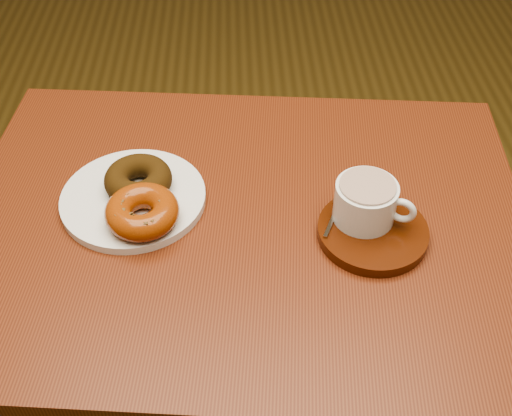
{
  "coord_description": "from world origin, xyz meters",
  "views": [
    {
      "loc": [
        -0.25,
        -0.67,
        1.45
      ],
      "look_at": [
        -0.23,
        -0.01,
        0.8
      ],
      "focal_mm": 45.0,
      "sensor_mm": 36.0,
      "label": 1
    }
  ],
  "objects_px": {
    "donut_plate": "(133,198)",
    "saucer": "(373,232)",
    "cafe_table": "(244,273)",
    "coffee_cup": "(366,201)"
  },
  "relations": [
    {
      "from": "cafe_table",
      "to": "donut_plate",
      "type": "distance_m",
      "value": 0.21
    },
    {
      "from": "cafe_table",
      "to": "donut_plate",
      "type": "xyz_separation_m",
      "value": [
        -0.16,
        0.04,
        0.13
      ]
    },
    {
      "from": "donut_plate",
      "to": "coffee_cup",
      "type": "relative_size",
      "value": 1.94
    },
    {
      "from": "cafe_table",
      "to": "donut_plate",
      "type": "relative_size",
      "value": 4.11
    },
    {
      "from": "saucer",
      "to": "donut_plate",
      "type": "bearing_deg",
      "value": 166.41
    },
    {
      "from": "donut_plate",
      "to": "saucer",
      "type": "height_order",
      "value": "saucer"
    },
    {
      "from": "cafe_table",
      "to": "coffee_cup",
      "type": "height_order",
      "value": "coffee_cup"
    },
    {
      "from": "donut_plate",
      "to": "saucer",
      "type": "relative_size",
      "value": 1.38
    },
    {
      "from": "cafe_table",
      "to": "saucer",
      "type": "xyz_separation_m",
      "value": [
        0.18,
        -0.04,
        0.13
      ]
    },
    {
      "from": "donut_plate",
      "to": "saucer",
      "type": "bearing_deg",
      "value": -13.59
    }
  ]
}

